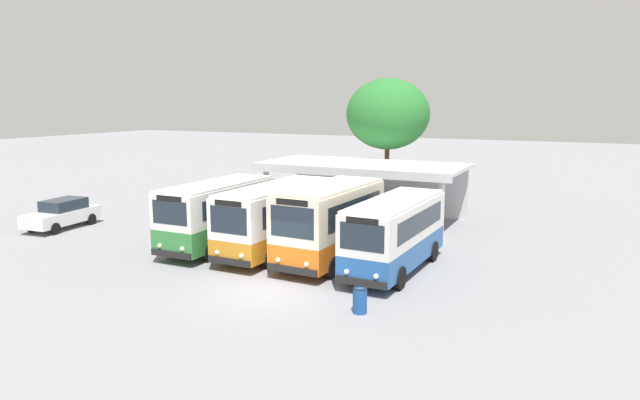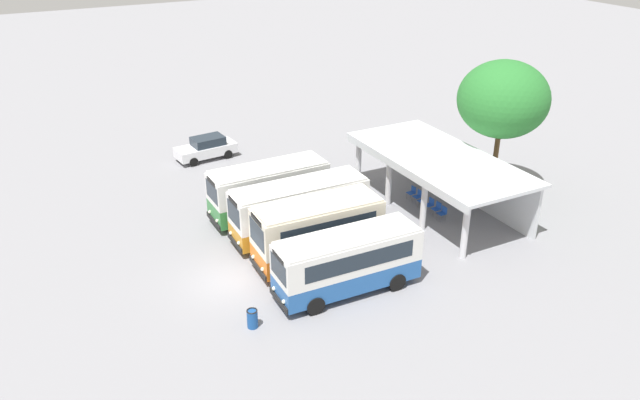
{
  "view_description": "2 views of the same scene",
  "coord_description": "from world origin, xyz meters",
  "px_view_note": "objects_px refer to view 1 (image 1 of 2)",
  "views": [
    {
      "loc": [
        10.72,
        -17.1,
        7.03
      ],
      "look_at": [
        -0.87,
        6.35,
        2.43
      ],
      "focal_mm": 31.54,
      "sensor_mm": 36.0,
      "label": 1
    },
    {
      "loc": [
        25.12,
        -8.14,
        17.17
      ],
      "look_at": [
        -1.48,
        5.84,
        2.5
      ],
      "focal_mm": 35.05,
      "sensor_mm": 36.0,
      "label": 2
    }
  ],
  "objects_px": {
    "parked_car_flank": "(62,214)",
    "waiting_chair_end_by_column": "(333,210)",
    "waiting_chair_second_from_end": "(343,210)",
    "waiting_chair_fifth_seat": "(372,213)",
    "litter_bin_apron": "(360,300)",
    "city_bus_fourth_amber": "(395,231)",
    "city_bus_nearest_orange": "(218,212)",
    "waiting_chair_middle_seat": "(352,212)",
    "city_bus_middle_cream": "(330,220)",
    "waiting_chair_fourth_seat": "(362,212)",
    "waiting_chair_far_end_seat": "(382,214)",
    "city_bus_second_in_row": "(277,215)"
  },
  "relations": [
    {
      "from": "city_bus_middle_cream",
      "to": "waiting_chair_second_from_end",
      "type": "relative_size",
      "value": 7.79
    },
    {
      "from": "parked_car_flank",
      "to": "waiting_chair_fourth_seat",
      "type": "bearing_deg",
      "value": 32.52
    },
    {
      "from": "city_bus_fourth_amber",
      "to": "waiting_chair_end_by_column",
      "type": "distance_m",
      "value": 11.12
    },
    {
      "from": "city_bus_fourth_amber",
      "to": "city_bus_nearest_orange",
      "type": "bearing_deg",
      "value": -179.09
    },
    {
      "from": "waiting_chair_second_from_end",
      "to": "litter_bin_apron",
      "type": "distance_m",
      "value": 15.33
    },
    {
      "from": "city_bus_middle_cream",
      "to": "litter_bin_apron",
      "type": "distance_m",
      "value": 6.3
    },
    {
      "from": "waiting_chair_fifth_seat",
      "to": "litter_bin_apron",
      "type": "height_order",
      "value": "litter_bin_apron"
    },
    {
      "from": "waiting_chair_fourth_seat",
      "to": "waiting_chair_far_end_seat",
      "type": "relative_size",
      "value": 1.0
    },
    {
      "from": "litter_bin_apron",
      "to": "city_bus_middle_cream",
      "type": "bearing_deg",
      "value": 124.65
    },
    {
      "from": "waiting_chair_second_from_end",
      "to": "waiting_chair_fifth_seat",
      "type": "bearing_deg",
      "value": -0.0
    },
    {
      "from": "city_bus_second_in_row",
      "to": "waiting_chair_fifth_seat",
      "type": "xyz_separation_m",
      "value": [
        1.61,
        8.29,
        -1.24
      ]
    },
    {
      "from": "city_bus_middle_cream",
      "to": "city_bus_fourth_amber",
      "type": "distance_m",
      "value": 2.98
    },
    {
      "from": "waiting_chair_fourth_seat",
      "to": "city_bus_fourth_amber",
      "type": "bearing_deg",
      "value": -60.04
    },
    {
      "from": "city_bus_second_in_row",
      "to": "city_bus_middle_cream",
      "type": "distance_m",
      "value": 3.01
    },
    {
      "from": "waiting_chair_fourth_seat",
      "to": "city_bus_middle_cream",
      "type": "bearing_deg",
      "value": -77.02
    },
    {
      "from": "city_bus_nearest_orange",
      "to": "waiting_chair_fourth_seat",
      "type": "bearing_deg",
      "value": 65.74
    },
    {
      "from": "city_bus_nearest_orange",
      "to": "waiting_chair_far_end_seat",
      "type": "distance_m",
      "value": 10.26
    },
    {
      "from": "waiting_chair_end_by_column",
      "to": "waiting_chair_second_from_end",
      "type": "bearing_deg",
      "value": 1.74
    },
    {
      "from": "waiting_chair_far_end_seat",
      "to": "waiting_chair_end_by_column",
      "type": "bearing_deg",
      "value": 178.96
    },
    {
      "from": "city_bus_second_in_row",
      "to": "litter_bin_apron",
      "type": "height_order",
      "value": "city_bus_second_in_row"
    },
    {
      "from": "city_bus_nearest_orange",
      "to": "waiting_chair_fifth_seat",
      "type": "relative_size",
      "value": 8.21
    },
    {
      "from": "waiting_chair_end_by_column",
      "to": "waiting_chair_middle_seat",
      "type": "distance_m",
      "value": 1.26
    },
    {
      "from": "waiting_chair_middle_seat",
      "to": "city_bus_fourth_amber",
      "type": "bearing_deg",
      "value": -56.89
    },
    {
      "from": "city_bus_nearest_orange",
      "to": "waiting_chair_far_end_seat",
      "type": "relative_size",
      "value": 8.21
    },
    {
      "from": "waiting_chair_end_by_column",
      "to": "waiting_chair_second_from_end",
      "type": "relative_size",
      "value": 1.0
    },
    {
      "from": "city_bus_nearest_orange",
      "to": "city_bus_fourth_amber",
      "type": "bearing_deg",
      "value": 0.91
    },
    {
      "from": "waiting_chair_fifth_seat",
      "to": "litter_bin_apron",
      "type": "relative_size",
      "value": 0.96
    },
    {
      "from": "city_bus_nearest_orange",
      "to": "waiting_chair_second_from_end",
      "type": "height_order",
      "value": "city_bus_nearest_orange"
    },
    {
      "from": "city_bus_middle_cream",
      "to": "waiting_chair_fourth_seat",
      "type": "relative_size",
      "value": 7.79
    },
    {
      "from": "waiting_chair_fifth_seat",
      "to": "litter_bin_apron",
      "type": "xyz_separation_m",
      "value": [
        4.85,
        -13.77,
        -0.07
      ]
    },
    {
      "from": "city_bus_fourth_amber",
      "to": "waiting_chair_end_by_column",
      "type": "bearing_deg",
      "value": 128.41
    },
    {
      "from": "waiting_chair_second_from_end",
      "to": "waiting_chair_fourth_seat",
      "type": "height_order",
      "value": "same"
    },
    {
      "from": "city_bus_fourth_amber",
      "to": "waiting_chair_far_end_seat",
      "type": "distance_m",
      "value": 9.45
    },
    {
      "from": "waiting_chair_middle_seat",
      "to": "litter_bin_apron",
      "type": "height_order",
      "value": "litter_bin_apron"
    },
    {
      "from": "waiting_chair_fifth_seat",
      "to": "waiting_chair_fourth_seat",
      "type": "bearing_deg",
      "value": -175.39
    },
    {
      "from": "waiting_chair_far_end_seat",
      "to": "city_bus_middle_cream",
      "type": "bearing_deg",
      "value": -85.13
    },
    {
      "from": "waiting_chair_middle_seat",
      "to": "waiting_chair_fifth_seat",
      "type": "height_order",
      "value": "same"
    },
    {
      "from": "city_bus_second_in_row",
      "to": "waiting_chair_fourth_seat",
      "type": "bearing_deg",
      "value": 83.24
    },
    {
      "from": "waiting_chair_middle_seat",
      "to": "waiting_chair_far_end_seat",
      "type": "distance_m",
      "value": 1.89
    },
    {
      "from": "city_bus_nearest_orange",
      "to": "waiting_chair_middle_seat",
      "type": "relative_size",
      "value": 8.21
    },
    {
      "from": "waiting_chair_second_from_end",
      "to": "parked_car_flank",
      "type": "bearing_deg",
      "value": -144.9
    },
    {
      "from": "city_bus_second_in_row",
      "to": "waiting_chair_end_by_column",
      "type": "xyz_separation_m",
      "value": [
        -0.92,
        8.28,
        -1.24
      ]
    },
    {
      "from": "city_bus_fourth_amber",
      "to": "waiting_chair_fifth_seat",
      "type": "distance_m",
      "value": 9.78
    },
    {
      "from": "city_bus_middle_cream",
      "to": "waiting_chair_fourth_seat",
      "type": "distance_m",
      "value": 9.01
    },
    {
      "from": "waiting_chair_middle_seat",
      "to": "waiting_chair_fourth_seat",
      "type": "relative_size",
      "value": 1.0
    },
    {
      "from": "city_bus_nearest_orange",
      "to": "waiting_chair_far_end_seat",
      "type": "height_order",
      "value": "city_bus_nearest_orange"
    },
    {
      "from": "parked_car_flank",
      "to": "waiting_chair_fifth_seat",
      "type": "relative_size",
      "value": 5.17
    },
    {
      "from": "parked_car_flank",
      "to": "waiting_chair_end_by_column",
      "type": "height_order",
      "value": "parked_car_flank"
    },
    {
      "from": "city_bus_fourth_amber",
      "to": "waiting_chair_fifth_seat",
      "type": "bearing_deg",
      "value": 116.59
    },
    {
      "from": "waiting_chair_middle_seat",
      "to": "litter_bin_apron",
      "type": "xyz_separation_m",
      "value": [
        6.12,
        -13.68,
        -0.07
      ]
    }
  ]
}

